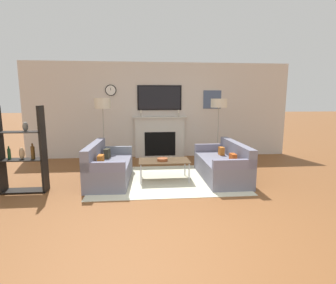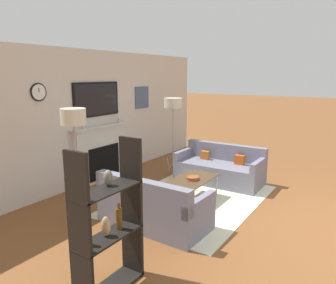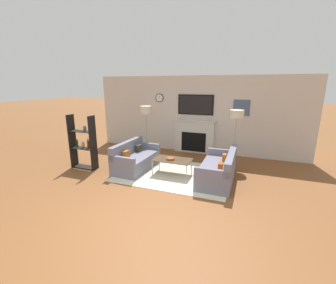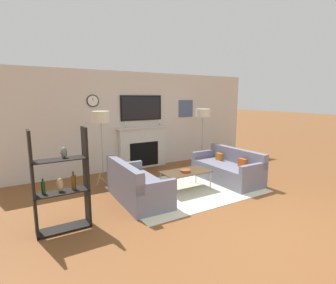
{
  "view_description": "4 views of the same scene",
  "coord_description": "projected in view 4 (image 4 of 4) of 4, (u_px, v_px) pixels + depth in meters",
  "views": [
    {
      "loc": [
        -0.48,
        -3.11,
        1.69
      ],
      "look_at": [
        0.05,
        2.41,
        0.77
      ],
      "focal_mm": 28.0,
      "sensor_mm": 36.0,
      "label": 1
    },
    {
      "loc": [
        -4.89,
        -0.44,
        2.21
      ],
      "look_at": [
        0.25,
        2.85,
        0.95
      ],
      "focal_mm": 35.0,
      "sensor_mm": 36.0,
      "label": 2
    },
    {
      "loc": [
        1.87,
        -3.31,
        2.42
      ],
      "look_at": [
        -0.23,
        2.29,
        0.87
      ],
      "focal_mm": 24.0,
      "sensor_mm": 36.0,
      "label": 3
    },
    {
      "loc": [
        -3.23,
        -2.31,
        2.01
      ],
      "look_at": [
        -0.19,
        2.68,
        1.01
      ],
      "focal_mm": 28.0,
      "sensor_mm": 36.0,
      "label": 4
    }
  ],
  "objects": [
    {
      "name": "couch_right",
      "position": [
        228.0,
        170.0,
        6.36
      ],
      "size": [
        0.81,
        1.76,
        0.77
      ],
      "color": "slate",
      "rests_on": "ground_plane"
    },
    {
      "name": "coffee_table",
      "position": [
        186.0,
        173.0,
        5.67
      ],
      "size": [
        1.04,
        0.6,
        0.43
      ],
      "color": "#4C3823",
      "rests_on": "ground_plane"
    },
    {
      "name": "ground_plane",
      "position": [
        271.0,
        232.0,
        3.94
      ],
      "size": [
        60.0,
        60.0,
        0.0
      ],
      "primitive_type": "plane",
      "color": "brown"
    },
    {
      "name": "shelf_unit",
      "position": [
        61.0,
        183.0,
        3.9
      ],
      "size": [
        0.79,
        0.28,
        1.57
      ],
      "color": "black",
      "rests_on": "ground_plane"
    },
    {
      "name": "area_rug",
      "position": [
        187.0,
        189.0,
        5.78
      ],
      "size": [
        3.03,
        2.18,
        0.01
      ],
      "color": "beige",
      "rests_on": "ground_plane"
    },
    {
      "name": "floor_lamp_right",
      "position": [
        203.0,
        114.0,
        7.38
      ],
      "size": [
        0.41,
        0.41,
        1.69
      ],
      "color": "#9E998E",
      "rests_on": "ground_plane"
    },
    {
      "name": "decorative_bowl",
      "position": [
        185.0,
        171.0,
        5.61
      ],
      "size": [
        0.22,
        0.22,
        0.06
      ],
      "color": "#9A4B27",
      "rests_on": "coffee_table"
    },
    {
      "name": "couch_left",
      "position": [
        137.0,
        187.0,
        5.12
      ],
      "size": [
        0.83,
        1.64,
        0.79
      ],
      "color": "slate",
      "rests_on": "ground_plane"
    },
    {
      "name": "floor_lamp_left",
      "position": [
        101.0,
        118.0,
        5.88
      ],
      "size": [
        0.39,
        0.39,
        1.71
      ],
      "color": "#9E998E",
      "rests_on": "ground_plane"
    },
    {
      "name": "fireplace_wall",
      "position": [
        141.0,
        125.0,
        7.5
      ],
      "size": [
        7.6,
        0.28,
        2.7
      ],
      "color": "beige",
      "rests_on": "ground_plane"
    }
  ]
}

